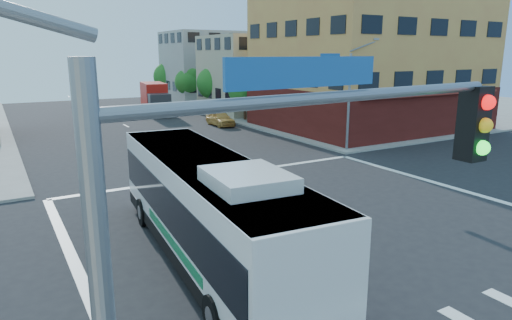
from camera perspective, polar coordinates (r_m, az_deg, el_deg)
ground at (r=19.39m, az=8.20°, el=-8.13°), size 120.00×120.00×0.00m
sidewalk_ne at (r=67.86m, az=13.18°, el=7.02°), size 50.00×50.00×0.15m
corner_building_ne at (r=45.20m, az=13.98°, el=11.42°), size 18.10×15.44×14.00m
building_east_near at (r=55.83m, az=0.32°, el=10.66°), size 12.06×10.06×9.00m
building_east_far at (r=68.24m, az=-5.79°, el=11.48°), size 12.06×10.06×10.00m
signal_mast_ne at (r=32.11m, az=9.52°, el=9.41°), size 7.91×1.13×8.07m
signal_mast_sw at (r=4.59m, az=3.16°, el=-13.18°), size 7.91×1.01×8.07m
street_tree_a at (r=48.12m, az=-1.25°, el=9.14°), size 3.60×3.60×5.53m
street_tree_b at (r=55.23m, az=-5.34°, el=9.79°), size 3.80×3.80×5.79m
street_tree_c at (r=62.58m, az=-8.48°, el=9.83°), size 3.40×3.40×5.29m
street_tree_d at (r=70.04m, az=-10.98°, el=10.43°), size 4.00×4.00×6.03m
transit_bus at (r=15.58m, az=-6.09°, el=-5.88°), size 3.97×13.57×3.96m
box_truck at (r=55.10m, az=-12.48°, el=7.43°), size 3.48×8.24×3.59m
parked_car at (r=45.33m, az=-4.49°, el=5.20°), size 1.76×4.22×1.43m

